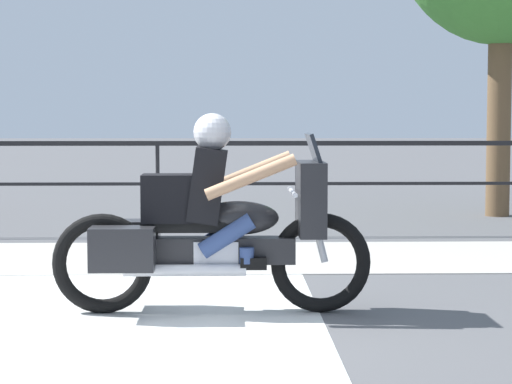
% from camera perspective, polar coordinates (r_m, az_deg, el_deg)
% --- Properties ---
extents(ground_plane, '(120.00, 120.00, 0.00)m').
position_cam_1_polar(ground_plane, '(7.44, -8.61, -7.45)').
color(ground_plane, '#565659').
extents(sidewalk_band, '(44.00, 2.40, 0.01)m').
position_cam_1_polar(sidewalk_band, '(10.78, -6.36, -3.72)').
color(sidewalk_band, '#B7B2A8').
rests_on(sidewalk_band, ground).
extents(crosswalk_band, '(3.50, 6.00, 0.01)m').
position_cam_1_polar(crosswalk_band, '(7.27, -9.96, -7.72)').
color(crosswalk_band, silver).
rests_on(crosswalk_band, ground).
extents(fence_railing, '(36.00, 0.05, 1.20)m').
position_cam_1_polar(fence_railing, '(12.61, -5.65, 1.76)').
color(fence_railing, black).
rests_on(fence_railing, ground).
extents(motorcycle, '(2.45, 0.76, 1.54)m').
position_cam_1_polar(motorcycle, '(7.66, -2.57, -1.90)').
color(motorcycle, black).
rests_on(motorcycle, ground).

